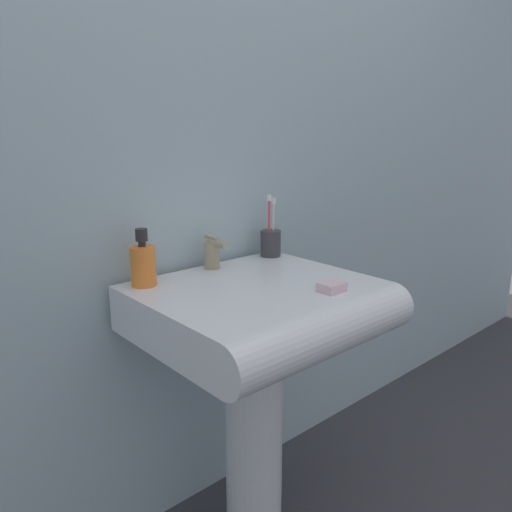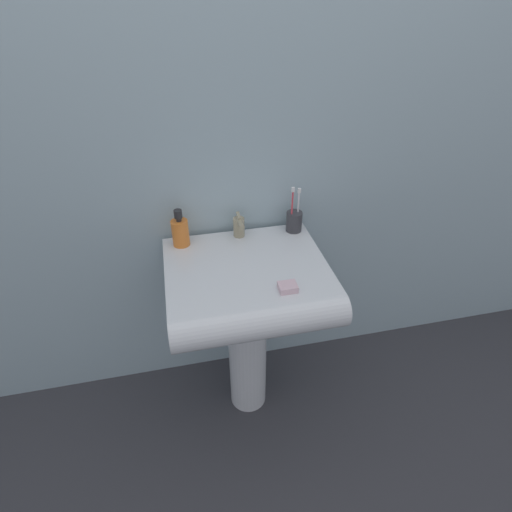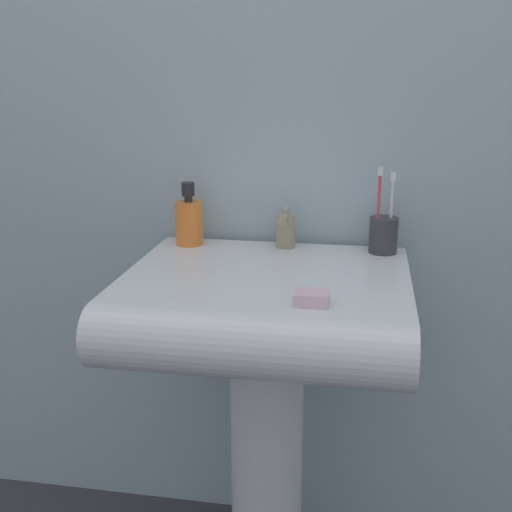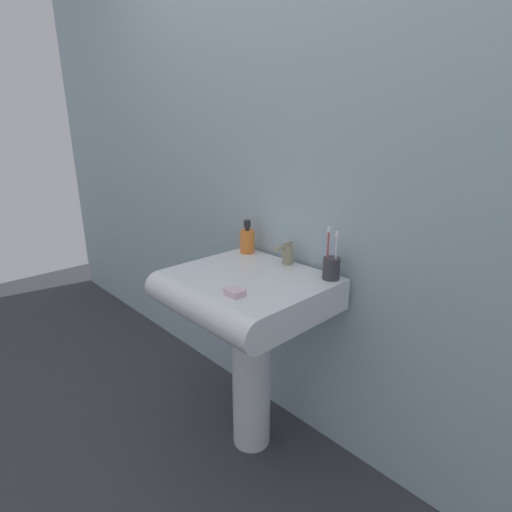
{
  "view_description": "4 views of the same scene",
  "coord_description": "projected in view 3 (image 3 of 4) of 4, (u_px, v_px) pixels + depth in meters",
  "views": [
    {
      "loc": [
        -0.85,
        -0.97,
        1.23
      ],
      "look_at": [
        -0.01,
        -0.02,
        0.9
      ],
      "focal_mm": 35.0,
      "sensor_mm": 36.0,
      "label": 1
    },
    {
      "loc": [
        -0.23,
        -1.19,
        1.71
      ],
      "look_at": [
        0.04,
        -0.01,
        0.85
      ],
      "focal_mm": 28.0,
      "sensor_mm": 36.0,
      "label": 2
    },
    {
      "loc": [
        0.2,
        -1.3,
        1.24
      ],
      "look_at": [
        -0.02,
        -0.02,
        0.86
      ],
      "focal_mm": 45.0,
      "sensor_mm": 36.0,
      "label": 3
    },
    {
      "loc": [
        1.1,
        -1.02,
        1.39
      ],
      "look_at": [
        0.04,
        -0.01,
        0.91
      ],
      "focal_mm": 28.0,
      "sensor_mm": 36.0,
      "label": 4
    }
  ],
  "objects": [
    {
      "name": "sink_pedestal",
      "position": [
        267.0,
        461.0,
        1.52
      ],
      "size": [
        0.17,
        0.17,
        0.69
      ],
      "primitive_type": "cylinder",
      "color": "white",
      "rests_on": "ground"
    },
    {
      "name": "bar_soap",
      "position": [
        312.0,
        298.0,
        1.19
      ],
      "size": [
        0.06,
        0.05,
        0.02
      ],
      "primitive_type": "cube",
      "color": "silver",
      "rests_on": "sink_basin"
    },
    {
      "name": "toothbrush_cup",
      "position": [
        383.0,
        234.0,
        1.52
      ],
      "size": [
        0.07,
        0.07,
        0.21
      ],
      "color": "#38383D",
      "rests_on": "sink_basin"
    },
    {
      "name": "faucet",
      "position": [
        285.0,
        228.0,
        1.56
      ],
      "size": [
        0.05,
        0.1,
        0.1
      ],
      "color": "tan",
      "rests_on": "sink_basin"
    },
    {
      "name": "wall_back",
      "position": [
        287.0,
        85.0,
        1.55
      ],
      "size": [
        5.0,
        0.05,
        2.4
      ],
      "primitive_type": "cube",
      "color": "#9EB7C1",
      "rests_on": "ground"
    },
    {
      "name": "sink_basin",
      "position": [
        264.0,
        307.0,
        1.36
      ],
      "size": [
        0.61,
        0.55,
        0.13
      ],
      "color": "white",
      "rests_on": "sink_pedestal"
    },
    {
      "name": "soap_bottle",
      "position": [
        189.0,
        221.0,
        1.59
      ],
      "size": [
        0.07,
        0.07,
        0.16
      ],
      "color": "orange",
      "rests_on": "sink_basin"
    }
  ]
}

